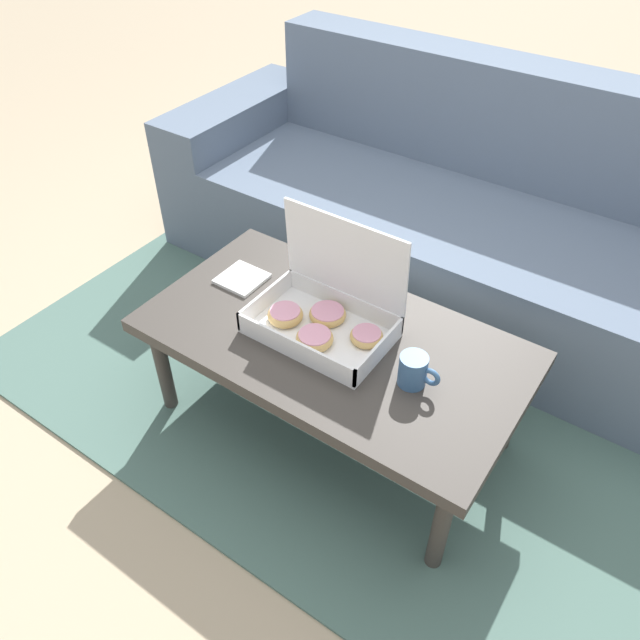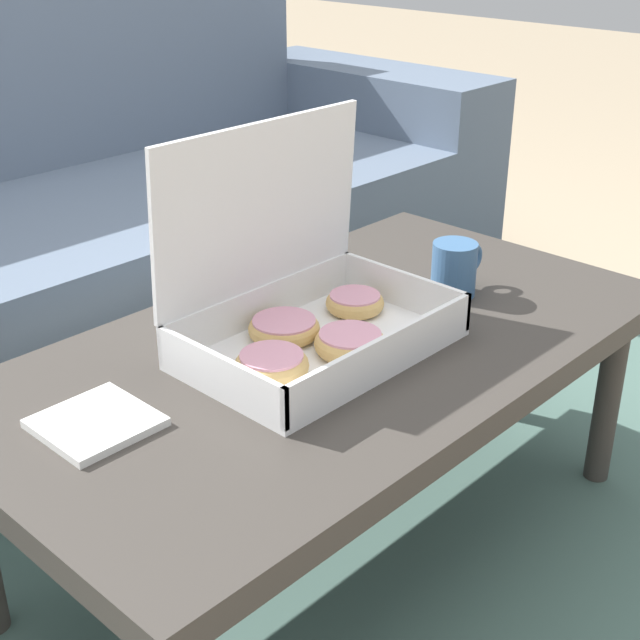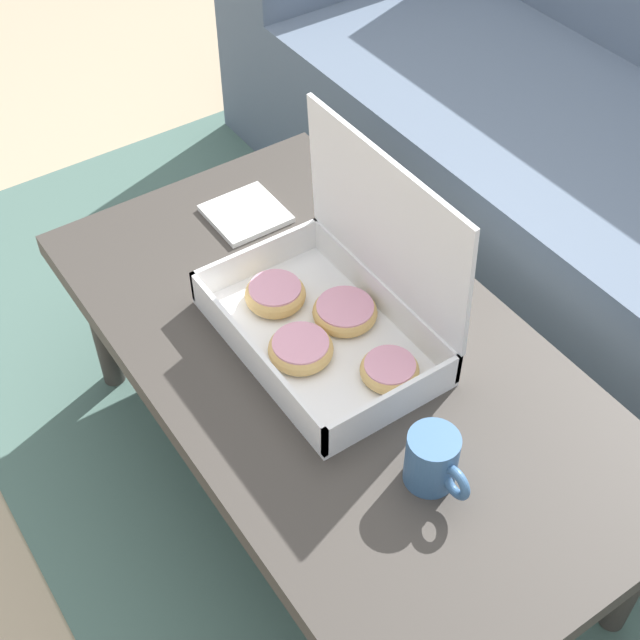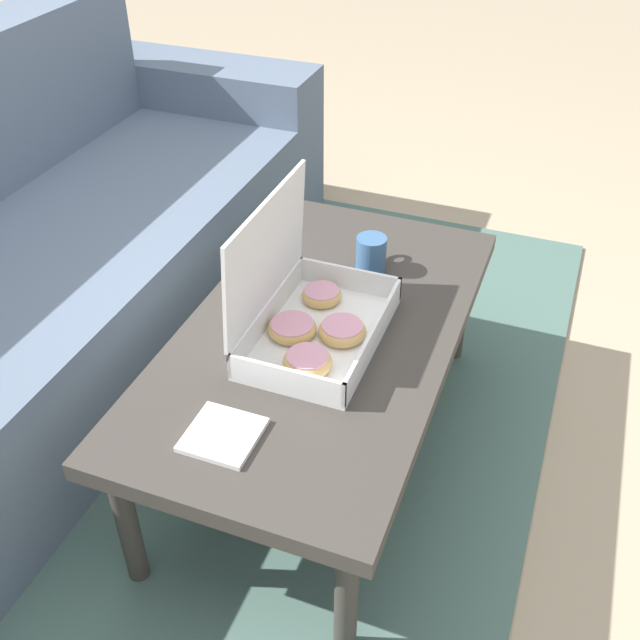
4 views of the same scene
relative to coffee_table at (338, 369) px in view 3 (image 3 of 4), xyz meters
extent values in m
plane|color=tan|center=(0.00, 0.08, -0.35)|extent=(12.00, 12.00, 0.00)
cube|color=#4C6B60|center=(0.00, 0.38, -0.34)|extent=(2.43, 1.80, 0.01)
cube|color=slate|center=(0.00, 0.72, -0.14)|extent=(1.83, 0.59, 0.41)
cube|color=slate|center=(-1.04, 0.82, -0.07)|extent=(0.24, 0.79, 0.55)
cube|color=#3D3833|center=(0.00, 0.00, 0.02)|extent=(1.07, 0.58, 0.04)
cylinder|color=#3D3833|center=(-0.47, -0.23, -0.17)|extent=(0.04, 0.04, 0.34)
cylinder|color=#3D3833|center=(-0.47, 0.23, -0.17)|extent=(0.04, 0.04, 0.34)
cylinder|color=#3D3833|center=(0.47, 0.23, -0.17)|extent=(0.04, 0.04, 0.34)
cube|color=white|center=(-0.04, -0.01, 0.04)|extent=(0.38, 0.25, 0.01)
cube|color=white|center=(-0.04, -0.13, 0.08)|extent=(0.38, 0.01, 0.06)
cube|color=white|center=(-0.04, 0.11, 0.08)|extent=(0.38, 0.01, 0.06)
cube|color=white|center=(-0.22, -0.01, 0.08)|extent=(0.01, 0.25, 0.06)
cube|color=white|center=(0.15, -0.01, 0.08)|extent=(0.01, 0.25, 0.06)
cube|color=white|center=(-0.04, 0.11, 0.23)|extent=(0.38, 0.02, 0.25)
torus|color=#E0B266|center=(-0.05, 0.05, 0.06)|extent=(0.11, 0.11, 0.03)
cylinder|color=pink|center=(-0.05, 0.05, 0.07)|extent=(0.09, 0.09, 0.01)
torus|color=#E0B266|center=(0.09, 0.03, 0.06)|extent=(0.09, 0.09, 0.03)
cylinder|color=pink|center=(0.09, 0.03, 0.07)|extent=(0.08, 0.08, 0.01)
torus|color=#E0B266|center=(-0.02, -0.06, 0.06)|extent=(0.10, 0.10, 0.03)
cylinder|color=pink|center=(-0.02, -0.06, 0.07)|extent=(0.09, 0.09, 0.01)
torus|color=#E0B266|center=(-0.14, -0.03, 0.06)|extent=(0.10, 0.10, 0.03)
cylinder|color=pink|center=(-0.14, -0.03, 0.07)|extent=(0.09, 0.09, 0.02)
cylinder|color=#3D6693|center=(0.26, -0.03, 0.08)|extent=(0.07, 0.07, 0.09)
torus|color=#3D6693|center=(0.31, -0.03, 0.09)|extent=(0.05, 0.01, 0.05)
cube|color=white|center=(-0.37, 0.05, 0.04)|extent=(0.13, 0.13, 0.01)
camera|label=1|loc=(0.69, -1.06, 1.21)|focal=35.00mm
camera|label=2|loc=(-0.86, -0.79, 0.63)|focal=50.00mm
camera|label=3|loc=(0.75, -0.55, 1.08)|focal=50.00mm
camera|label=4|loc=(-1.21, -0.46, 1.04)|focal=42.00mm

